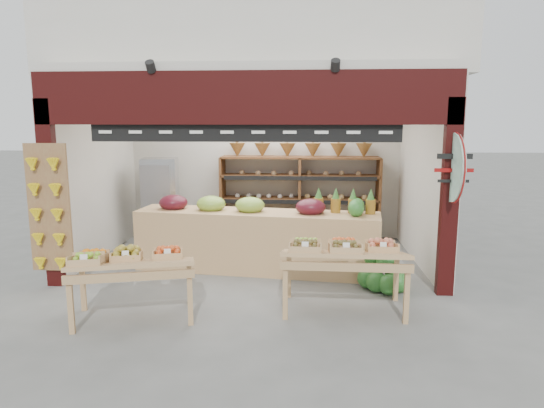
{
  "coord_description": "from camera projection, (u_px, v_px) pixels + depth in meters",
  "views": [
    {
      "loc": [
        0.84,
        -7.55,
        2.35
      ],
      "look_at": [
        0.32,
        -0.2,
        1.08
      ],
      "focal_mm": 32.0,
      "sensor_mm": 36.0,
      "label": 1
    }
  ],
  "objects": [
    {
      "name": "refrigerator",
      "position": [
        161.0,
        201.0,
        9.33
      ],
      "size": [
        0.73,
        0.73,
        1.65
      ],
      "primitive_type": "cube",
      "rotation": [
        0.0,
        0.0,
        0.15
      ],
      "color": "#B8BABF",
      "rests_on": "ground"
    },
    {
      "name": "cardboard_stack",
      "position": [
        170.0,
        244.0,
        8.44
      ],
      "size": [
        1.03,
        0.85,
        0.64
      ],
      "color": "silver",
      "rests_on": "ground"
    },
    {
      "name": "mid_counter",
      "position": [
        256.0,
        238.0,
        7.63
      ],
      "size": [
        3.86,
        1.18,
        1.18
      ],
      "color": "tan",
      "rests_on": "ground"
    },
    {
      "name": "watermelon_pile",
      "position": [
        382.0,
        274.0,
        6.84
      ],
      "size": [
        0.7,
        0.72,
        0.55
      ],
      "color": "#1B521B",
      "rests_on": "ground"
    },
    {
      "name": "gift_sign",
      "position": [
        454.0,
        168.0,
        6.27
      ],
      "size": [
        0.04,
        0.93,
        0.92
      ],
      "color": "silver",
      "rests_on": "ground"
    },
    {
      "name": "ground",
      "position": [
        253.0,
        267.0,
        7.88
      ],
      "size": [
        60.0,
        60.0,
        0.0
      ],
      "primitive_type": "plane",
      "color": "#61615D",
      "rests_on": "ground"
    },
    {
      "name": "display_table_left",
      "position": [
        125.0,
        261.0,
        5.79
      ],
      "size": [
        1.58,
        1.13,
        0.93
      ],
      "color": "tan",
      "rests_on": "ground"
    },
    {
      "name": "display_table_right",
      "position": [
        339.0,
        250.0,
        6.02
      ],
      "size": [
        1.55,
        0.89,
        0.99
      ],
      "color": "tan",
      "rests_on": "ground"
    },
    {
      "name": "shop_structure",
      "position": [
        261.0,
        33.0,
        8.8
      ],
      "size": [
        6.36,
        5.12,
        5.4
      ],
      "color": "beige",
      "rests_on": "ground"
    },
    {
      "name": "back_shelving",
      "position": [
        300.0,
        179.0,
        9.54
      ],
      "size": [
        3.13,
        0.51,
        1.92
      ],
      "color": "brown",
      "rests_on": "ground"
    },
    {
      "name": "banana_board",
      "position": [
        48.0,
        211.0,
        6.73
      ],
      "size": [
        0.6,
        0.15,
        1.8
      ],
      "color": "olive",
      "rests_on": "ground"
    }
  ]
}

